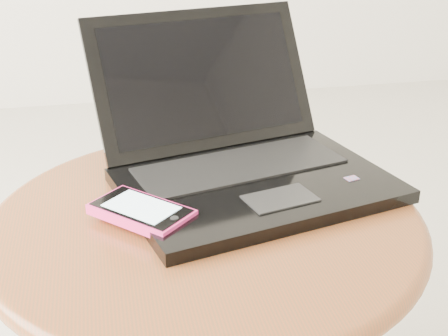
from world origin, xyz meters
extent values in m
cylinder|color=brown|center=(-0.05, 0.08, 0.45)|extent=(0.55, 0.55, 0.03)
torus|color=brown|center=(-0.05, 0.08, 0.45)|extent=(0.58, 0.58, 0.03)
cube|color=black|center=(0.03, 0.12, 0.47)|extent=(0.42, 0.33, 0.02)
cube|color=black|center=(0.02, 0.17, 0.48)|extent=(0.32, 0.18, 0.00)
cube|color=black|center=(0.05, 0.06, 0.48)|extent=(0.10, 0.08, 0.00)
cube|color=red|center=(0.16, 0.10, 0.48)|extent=(0.02, 0.02, 0.00)
cube|color=black|center=(-0.01, 0.30, 0.58)|extent=(0.37, 0.19, 0.20)
cube|color=black|center=(-0.01, 0.29, 0.58)|extent=(0.33, 0.16, 0.17)
cube|color=black|center=(-0.11, 0.08, 0.46)|extent=(0.13, 0.12, 0.01)
cube|color=#AA2376|center=(-0.15, 0.11, 0.47)|extent=(0.04, 0.05, 0.00)
cube|color=#FF2E83|center=(-0.13, 0.06, 0.48)|extent=(0.14, 0.14, 0.01)
cube|color=black|center=(-0.13, 0.06, 0.48)|extent=(0.13, 0.13, 0.00)
cube|color=#CAEEFB|center=(-0.13, 0.06, 0.48)|extent=(0.10, 0.10, 0.00)
cylinder|color=black|center=(-0.10, 0.02, 0.48)|extent=(0.01, 0.01, 0.00)
camera|label=1|loc=(-0.17, -0.62, 0.84)|focal=48.60mm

